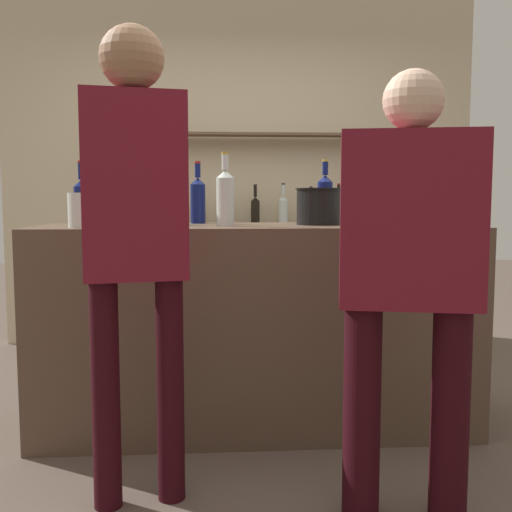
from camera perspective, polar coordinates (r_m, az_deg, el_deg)
The scene contains 15 objects.
ground_plane at distance 3.27m, azimuth 0.00°, elevation -15.77°, with size 16.00×16.00×0.00m, color brown.
bar_counter at distance 3.11m, azimuth 0.00°, elevation -6.74°, with size 2.21×0.67×1.05m, color brown.
back_wall at distance 4.98m, azimuth -1.51°, elevation 8.01°, with size 3.81×0.12×2.80m, color beige.
back_shelf at distance 4.79m, azimuth -1.49°, elevation 4.79°, with size 2.11×0.18×1.70m.
counter_bottle_0 at distance 3.27m, azimuth -5.55°, elevation 5.42°, with size 0.08×0.08×0.34m.
counter_bottle_1 at distance 3.34m, azimuth -16.25°, elevation 5.15°, with size 0.08×0.08×0.34m.
counter_bottle_2 at distance 3.17m, azimuth -9.87°, elevation 5.25°, with size 0.09×0.09×0.34m.
counter_bottle_3 at distance 3.12m, azimuth -14.10°, elevation 5.31°, with size 0.08×0.08×0.34m.
counter_bottle_4 at distance 3.31m, azimuth 6.59°, elevation 5.53°, with size 0.08×0.08×0.35m.
counter_bottle_5 at distance 2.97m, azimuth -2.94°, elevation 5.69°, with size 0.09×0.09×0.36m.
wine_glass at distance 3.08m, azimuth 11.23°, elevation 5.13°, with size 0.08×0.08×0.16m.
ice_bucket at distance 3.12m, azimuth 5.96°, elevation 4.73°, with size 0.24×0.24×0.19m.
cork_jar at distance 2.93m, azimuth -16.17°, elevation 4.19°, with size 0.14×0.14×0.16m.
customer_right at distance 2.23m, azimuth 14.39°, elevation -0.85°, with size 0.53×0.31×1.64m.
customer_left at distance 2.29m, azimuth -11.44°, elevation 3.43°, with size 0.41×0.24×1.82m.
Camera 1 is at (-0.20, -3.04, 1.19)m, focal length 42.00 mm.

